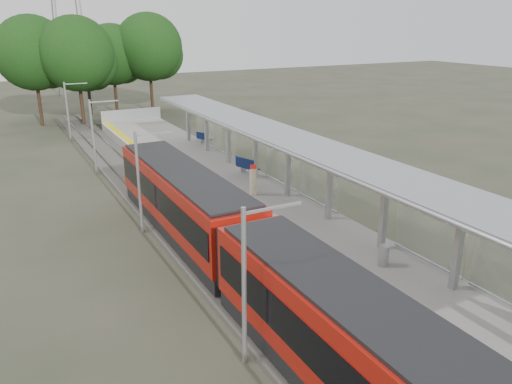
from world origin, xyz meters
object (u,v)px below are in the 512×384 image
at_px(train, 247,253).
at_px(bench_far, 204,138).
at_px(info_pillar_far, 253,182).
at_px(bench_mid, 247,166).
at_px(litter_bin, 383,256).

distance_m(train, bench_far, 22.92).
bearing_deg(train, info_pillar_far, 60.91).
height_order(train, info_pillar_far, train).
bearing_deg(info_pillar_far, train, -96.50).
distance_m(bench_far, info_pillar_far, 13.28).
xyz_separation_m(bench_mid, litter_bin, (-0.83, -14.03, -0.16)).
relative_size(bench_far, info_pillar_far, 0.81).
xyz_separation_m(bench_mid, info_pillar_far, (-1.42, -3.63, 0.18)).
xyz_separation_m(bench_far, info_pillar_far, (-2.28, -13.08, 0.28)).
bearing_deg(bench_far, train, -130.52).
distance_m(train, bench_mid, 13.83).
relative_size(train, litter_bin, 31.08).
distance_m(info_pillar_far, litter_bin, 10.42).
relative_size(train, info_pillar_far, 15.30).
relative_size(bench_mid, bench_far, 1.21).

